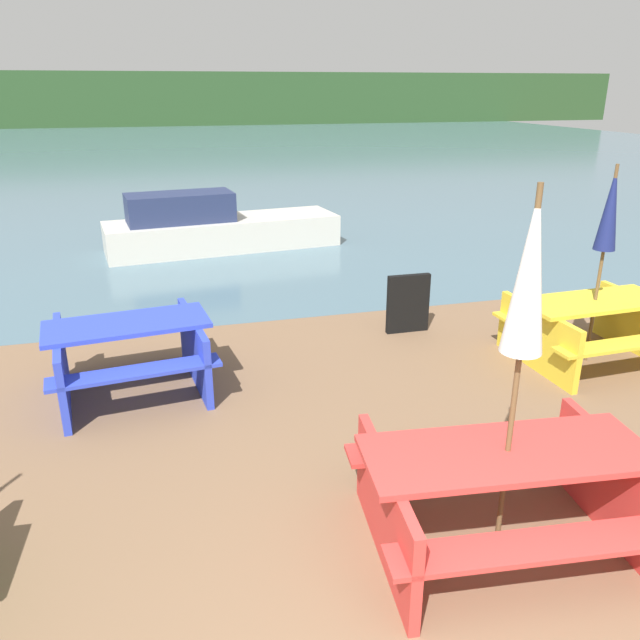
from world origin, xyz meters
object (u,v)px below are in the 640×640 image
(umbrella_navy, at_px, (610,211))
(boat, at_px, (214,228))
(umbrella_white, at_px, (529,276))
(picnic_table_yellow, at_px, (591,324))
(picnic_table_red, at_px, (503,486))
(signboard, at_px, (408,304))
(picnic_table_blue, at_px, (130,350))

(umbrella_navy, height_order, boat, umbrella_navy)
(umbrella_white, relative_size, boat, 0.55)
(umbrella_white, xyz_separation_m, boat, (-1.00, 8.78, -1.49))
(picnic_table_yellow, distance_m, umbrella_white, 3.84)
(picnic_table_red, height_order, signboard, signboard)
(picnic_table_red, relative_size, signboard, 2.70)
(umbrella_white, bearing_deg, boat, 96.47)
(picnic_table_yellow, relative_size, umbrella_white, 0.71)
(umbrella_white, bearing_deg, picnic_table_red, 63.43)
(picnic_table_red, bearing_deg, signboard, 76.64)
(picnic_table_red, xyz_separation_m, picnic_table_blue, (-2.44, 2.99, 0.01))
(picnic_table_blue, distance_m, boat, 5.97)
(picnic_table_yellow, bearing_deg, signboard, 140.45)
(picnic_table_red, bearing_deg, picnic_table_yellow, 43.98)
(picnic_table_yellow, relative_size, signboard, 2.31)
(umbrella_white, distance_m, signboard, 4.22)
(picnic_table_red, distance_m, signboard, 3.93)
(picnic_table_yellow, xyz_separation_m, umbrella_navy, (-0.00, -0.00, 1.27))
(picnic_table_red, relative_size, umbrella_white, 0.83)
(boat, height_order, signboard, boat)
(picnic_table_blue, relative_size, umbrella_white, 0.71)
(picnic_table_yellow, height_order, picnic_table_blue, picnic_table_blue)
(boat, bearing_deg, picnic_table_red, -90.43)
(umbrella_white, height_order, signboard, umbrella_white)
(umbrella_navy, relative_size, signboard, 2.93)
(picnic_table_yellow, height_order, umbrella_navy, umbrella_navy)
(umbrella_white, xyz_separation_m, signboard, (0.91, 3.82, -1.53))
(umbrella_white, height_order, boat, umbrella_white)
(picnic_table_red, relative_size, picnic_table_blue, 1.17)
(picnic_table_red, distance_m, umbrella_white, 1.46)
(picnic_table_red, height_order, umbrella_navy, umbrella_navy)
(picnic_table_yellow, xyz_separation_m, picnic_table_blue, (-5.00, 0.52, 0.02))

